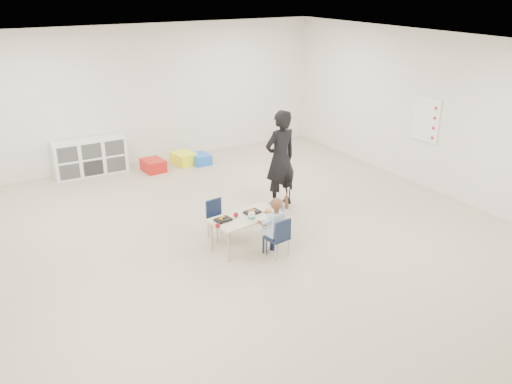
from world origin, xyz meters
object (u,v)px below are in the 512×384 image
table (247,231)px  cubby_shelf (90,157)px  chair_near (277,237)px  child (277,226)px  adult (280,159)px

table → cubby_shelf: cubby_shelf is taller
chair_near → child: child is taller
child → chair_near: bearing=-53.9°
cubby_shelf → chair_near: bearing=-73.8°
cubby_shelf → adult: 4.02m
cubby_shelf → adult: size_ratio=0.85×
chair_near → cubby_shelf: bearing=97.4°
table → cubby_shelf: 4.42m
adult → table: bearing=34.9°
table → chair_near: 0.51m
chair_near → table: bearing=107.2°
adult → chair_near: bearing=50.5°
cubby_shelf → adult: bearing=-53.2°
adult → child: bearing=50.5°
table → adult: adult is taller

